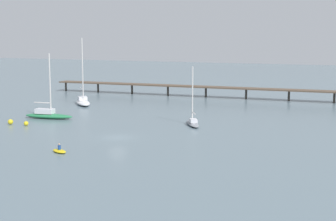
{
  "coord_description": "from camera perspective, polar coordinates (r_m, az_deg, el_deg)",
  "views": [
    {
      "loc": [
        35.31,
        -60.87,
        14.26
      ],
      "look_at": [
        0.0,
        17.61,
        1.5
      ],
      "focal_mm": 53.69,
      "sensor_mm": 36.0,
      "label": 1
    }
  ],
  "objects": [
    {
      "name": "sailboat_gray",
      "position": [
        81.2,
        2.83,
        -1.26
      ],
      "size": [
        4.94,
        6.74,
        9.46
      ],
      "color": "gray",
      "rests_on": "ground_plane"
    },
    {
      "name": "ground_plane",
      "position": [
        71.8,
        -5.78,
        -3.07
      ],
      "size": [
        400.0,
        400.0,
        0.0
      ],
      "primitive_type": "plane",
      "color": "slate"
    },
    {
      "name": "mooring_buoy_near",
      "position": [
        83.84,
        -15.81,
        -1.42
      ],
      "size": [
        0.74,
        0.74,
        0.74
      ],
      "primitive_type": "sphere",
      "color": "yellow",
      "rests_on": "ground_plane"
    },
    {
      "name": "sailboat_green",
      "position": [
        90.29,
        -13.46,
        -0.41
      ],
      "size": [
        9.21,
        3.67,
        11.34
      ],
      "color": "#287F4C",
      "rests_on": "ground_plane"
    },
    {
      "name": "sailboat_white",
      "position": [
        106.79,
        -9.63,
        1.06
      ],
      "size": [
        7.77,
        8.21,
        13.94
      ],
      "color": "white",
      "rests_on": "ground_plane"
    },
    {
      "name": "pier",
      "position": [
        113.94,
        15.63,
        2.65
      ],
      "size": [
        88.58,
        8.53,
        6.63
      ],
      "color": "brown",
      "rests_on": "ground_plane"
    },
    {
      "name": "mooring_buoy_outer",
      "position": [
        85.86,
        -17.45,
        -1.23
      ],
      "size": [
        0.85,
        0.85,
        0.85
      ],
      "primitive_type": "sphere",
      "color": "yellow",
      "rests_on": "ground_plane"
    },
    {
      "name": "dinghy_yellow",
      "position": [
        63.77,
        -12.23,
        -4.49
      ],
      "size": [
        2.76,
        2.08,
        1.14
      ],
      "color": "yellow",
      "rests_on": "ground_plane"
    }
  ]
}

